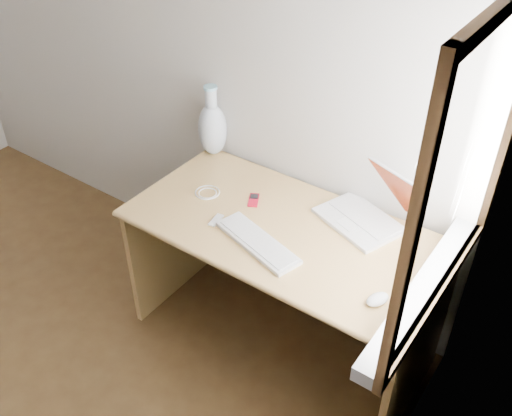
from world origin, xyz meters
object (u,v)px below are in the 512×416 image
Objects in this scene: laptop at (365,207)px; external_keyboard at (258,242)px; vase at (212,127)px; desk at (292,253)px.

laptop reaches higher than external_keyboard.
desk is at bearing -19.14° from vase.
desk is at bearing -123.08° from laptop.
laptop is 0.95× the size of external_keyboard.
external_keyboard reaches higher than desk.
external_keyboard is 1.17× the size of vase.
desk is 0.33m from external_keyboard.
external_keyboard is (-0.28, -0.42, -0.04)m from laptop.
vase is at bearing 160.86° from desk.
desk is at bearing 98.98° from external_keyboard.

